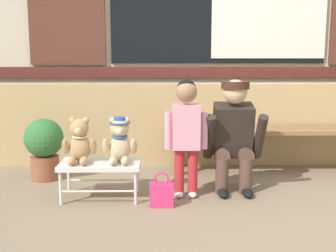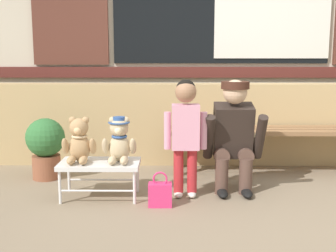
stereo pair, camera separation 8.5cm
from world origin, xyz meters
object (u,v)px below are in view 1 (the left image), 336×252
teddy_bear_with_hat (120,141)px  child_standing (186,125)px  adult_crouching (234,135)px  potted_plant (44,145)px  small_display_bench (100,166)px  wooden_bench_long (274,135)px  handbag_on_ground (162,194)px  teddy_bear_plain (80,142)px

teddy_bear_with_hat → child_standing: 0.54m
adult_crouching → potted_plant: adult_crouching is taller
small_display_bench → wooden_bench_long: bearing=25.9°
handbag_on_ground → child_standing: bearing=48.4°
small_display_bench → handbag_on_ground: (0.49, -0.19, -0.17)m
small_display_bench → handbag_on_ground: small_display_bench is taller
teddy_bear_with_hat → potted_plant: teddy_bear_with_hat is taller
small_display_bench → teddy_bear_plain: bearing=179.5°
handbag_on_ground → adult_crouching: bearing=31.9°
adult_crouching → handbag_on_ground: adult_crouching is taller
wooden_bench_long → teddy_bear_plain: bearing=-156.2°
child_standing → potted_plant: 1.41m
small_display_bench → child_standing: 0.76m
wooden_bench_long → potted_plant: potted_plant is taller
handbag_on_ground → potted_plant: (-1.08, 0.74, 0.23)m
small_display_bench → handbag_on_ground: bearing=-21.6°
small_display_bench → teddy_bear_plain: 0.25m
wooden_bench_long → child_standing: 1.20m
teddy_bear_with_hat → child_standing: child_standing is taller
wooden_bench_long → small_display_bench: 1.78m
small_display_bench → child_standing: (0.69, 0.03, 0.33)m
child_standing → wooden_bench_long: bearing=39.4°
adult_crouching → handbag_on_ground: size_ratio=3.49×
adult_crouching → teddy_bear_with_hat: bearing=-168.9°
small_display_bench → teddy_bear_with_hat: teddy_bear_with_hat is taller
child_standing → small_display_bench: bearing=-177.5°
wooden_bench_long → handbag_on_ground: wooden_bench_long is taller
wooden_bench_long → teddy_bear_plain: size_ratio=5.78×
teddy_bear_with_hat → potted_plant: 0.94m
child_standing → handbag_on_ground: size_ratio=3.52×
teddy_bear_plain → child_standing: 0.86m
wooden_bench_long → potted_plant: size_ratio=3.68×
potted_plant → small_display_bench: bearing=-42.7°
teddy_bear_plain → potted_plant: size_ratio=0.64×
teddy_bear_plain → handbag_on_ground: 0.77m
child_standing → teddy_bear_with_hat: bearing=-177.0°
teddy_bear_plain → child_standing: child_standing is taller
adult_crouching → wooden_bench_long: bearing=49.9°
potted_plant → handbag_on_ground: bearing=-34.4°
teddy_bear_plain → potted_plant: 0.71m
teddy_bear_with_hat → adult_crouching: 0.96m
small_display_bench → child_standing: size_ratio=0.67×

